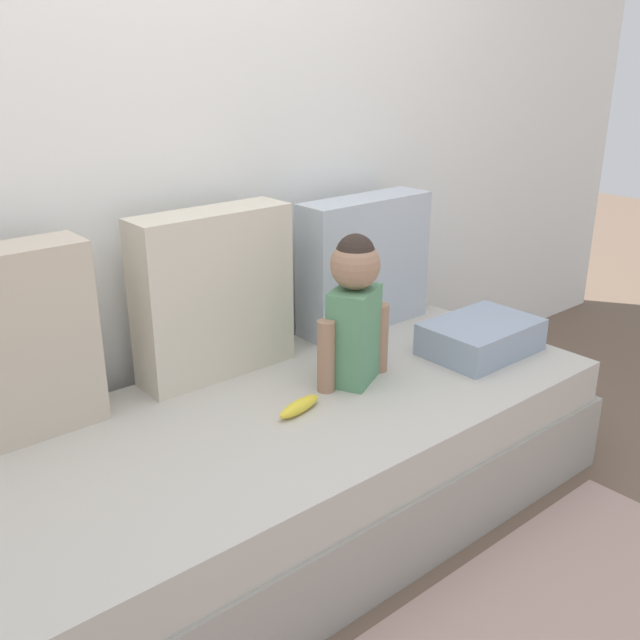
{
  "coord_description": "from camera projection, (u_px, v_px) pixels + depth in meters",
  "views": [
    {
      "loc": [
        -1.17,
        -1.55,
        1.44
      ],
      "look_at": [
        0.15,
        0.0,
        0.67
      ],
      "focal_mm": 40.4,
      "sensor_mm": 36.0,
      "label": 1
    }
  ],
  "objects": [
    {
      "name": "back_wall",
      "position": [
        166.0,
        118.0,
        2.3
      ],
      "size": [
        5.37,
        0.1,
        2.45
      ],
      "primitive_type": "cube",
      "color": "white",
      "rests_on": "ground"
    },
    {
      "name": "throw_pillow_right",
      "position": [
        364.0,
        263.0,
        2.74
      ],
      "size": [
        0.55,
        0.16,
        0.5
      ],
      "primitive_type": "cube",
      "color": "#B2BCC6",
      "rests_on": "couch"
    },
    {
      "name": "ground_plane",
      "position": [
        285.0,
        524.0,
        2.32
      ],
      "size": [
        12.0,
        12.0,
        0.0
      ],
      "primitive_type": "plane",
      "color": "brown"
    },
    {
      "name": "couch",
      "position": [
        283.0,
        469.0,
        2.25
      ],
      "size": [
        2.17,
        0.91,
        0.42
      ],
      "color": "#9C978F",
      "rests_on": "ground"
    },
    {
      "name": "toddler",
      "position": [
        354.0,
        307.0,
        2.27
      ],
      "size": [
        0.29,
        0.19,
        0.49
      ],
      "color": "#568E66",
      "rests_on": "couch"
    },
    {
      "name": "banana",
      "position": [
        299.0,
        406.0,
        2.14
      ],
      "size": [
        0.18,
        0.08,
        0.04
      ],
      "primitive_type": "ellipsoid",
      "rotation": [
        0.0,
        0.0,
        0.2
      ],
      "color": "yellow",
      "rests_on": "couch"
    },
    {
      "name": "throw_pillow_left",
      "position": [
        0.0,
        348.0,
        1.92
      ],
      "size": [
        0.5,
        0.16,
        0.54
      ],
      "primitive_type": "cube",
      "color": "#C1B29E",
      "rests_on": "couch"
    },
    {
      "name": "throw_pillow_center",
      "position": [
        214.0,
        294.0,
        2.33
      ],
      "size": [
        0.53,
        0.16,
        0.55
      ],
      "primitive_type": "cube",
      "color": "beige",
      "rests_on": "couch"
    },
    {
      "name": "folded_blanket",
      "position": [
        481.0,
        337.0,
        2.56
      ],
      "size": [
        0.4,
        0.28,
        0.12
      ],
      "primitive_type": "cube",
      "color": "#8E9EB2",
      "rests_on": "couch"
    }
  ]
}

